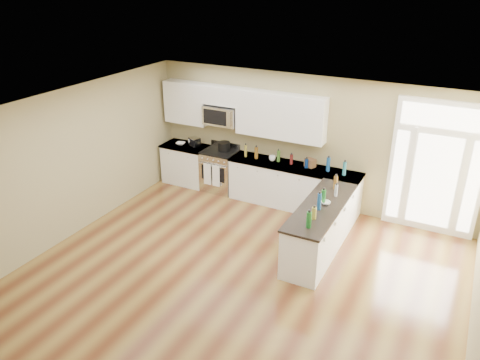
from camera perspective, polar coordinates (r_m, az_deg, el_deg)
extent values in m
plane|color=#5B2F19|center=(7.40, -3.33, -15.20)|extent=(8.00, 8.00, 0.00)
plane|color=#9B9062|center=(9.92, 8.26, 4.64)|extent=(7.00, 0.00, 7.00)
plane|color=#9B9062|center=(8.75, -23.75, -0.01)|extent=(0.00, 8.00, 8.00)
plane|color=white|center=(6.02, -3.98, 5.82)|extent=(8.00, 8.00, 0.00)
cube|color=white|center=(11.20, -6.52, 1.87)|extent=(1.06, 0.62, 0.90)
cube|color=black|center=(11.36, -6.43, 0.01)|extent=(1.02, 0.52, 0.10)
cube|color=black|center=(11.03, -6.64, 4.13)|extent=(1.10, 0.66, 0.04)
cube|color=white|center=(10.06, 6.51, -0.84)|extent=(2.81, 0.62, 0.90)
cube|color=black|center=(10.23, 6.41, -2.87)|extent=(2.77, 0.52, 0.10)
cube|color=black|center=(9.87, 6.64, 1.63)|extent=(2.85, 0.66, 0.04)
cube|color=white|center=(8.53, 9.73, -5.94)|extent=(0.65, 2.28, 0.90)
cube|color=black|center=(8.74, 9.55, -8.21)|extent=(0.61, 2.18, 0.10)
cube|color=black|center=(8.31, 9.96, -3.14)|extent=(0.69, 2.32, 0.04)
cube|color=white|center=(10.85, -6.51, 9.36)|extent=(1.04, 0.33, 0.95)
cube|color=white|center=(9.80, 4.95, 7.79)|extent=(1.94, 0.33, 0.95)
cube|color=white|center=(10.31, -2.19, 10.28)|extent=(0.82, 0.33, 0.40)
cube|color=silver|center=(10.40, -2.25, 7.88)|extent=(0.78, 0.40, 0.42)
cube|color=black|center=(10.25, -3.11, 7.63)|extent=(0.56, 0.01, 0.32)
cube|color=white|center=(9.47, 22.79, 1.29)|extent=(1.70, 0.08, 2.60)
cube|color=white|center=(9.52, 22.52, -0.20)|extent=(0.78, 0.02, 1.80)
cube|color=white|center=(9.57, 18.64, 0.55)|extent=(0.22, 0.02, 1.80)
cube|color=white|center=(9.51, 26.42, -0.95)|extent=(0.22, 0.02, 1.80)
cube|color=white|center=(9.11, 23.77, 6.97)|extent=(1.50, 0.02, 0.40)
cube|color=silver|center=(10.75, -2.48, 1.08)|extent=(0.76, 0.62, 0.92)
cube|color=black|center=(10.58, -2.52, 3.45)|extent=(0.76, 0.60, 0.03)
cube|color=silver|center=(10.79, -1.74, 4.33)|extent=(0.76, 0.04, 0.14)
cube|color=black|center=(10.48, -3.33, 0.78)|extent=(0.58, 0.01, 0.34)
cylinder|color=silver|center=(10.37, -3.43, 1.84)|extent=(0.70, 0.02, 0.02)
cube|color=white|center=(10.52, -3.99, 0.73)|extent=(0.18, 0.02, 0.50)
cube|color=white|center=(10.41, -2.95, 0.51)|extent=(0.18, 0.02, 0.50)
cylinder|color=black|center=(10.58, -1.97, 4.17)|extent=(0.28, 0.28, 0.21)
cube|color=silver|center=(10.92, -5.56, 4.64)|extent=(0.29, 0.26, 0.21)
cube|color=brown|center=(9.83, 8.55, 2.10)|extent=(0.25, 0.22, 0.17)
imported|color=white|center=(11.08, -7.26, 4.43)|extent=(0.25, 0.25, 0.05)
imported|color=white|center=(8.33, 10.42, -2.75)|extent=(0.17, 0.17, 0.05)
imported|color=white|center=(10.06, 3.95, 2.67)|extent=(0.18, 0.18, 0.11)
cylinder|color=#19591E|center=(8.35, 10.14, -1.95)|extent=(0.08, 0.08, 0.24)
cylinder|color=navy|center=(8.07, 9.63, -2.62)|extent=(0.07, 0.07, 0.30)
cylinder|color=brown|center=(8.91, 11.57, -0.29)|extent=(0.08, 0.08, 0.25)
cylinder|color=olive|center=(10.23, 0.69, 3.57)|extent=(0.06, 0.06, 0.27)
cylinder|color=#26727F|center=(9.53, 12.61, 1.37)|extent=(0.07, 0.07, 0.28)
cylinder|color=#591919|center=(9.90, 6.29, 2.52)|extent=(0.06, 0.06, 0.21)
cylinder|color=#B2B2B7|center=(8.63, 11.63, -1.27)|extent=(0.06, 0.06, 0.22)
cylinder|color=navy|center=(9.77, 8.11, 2.02)|extent=(0.07, 0.07, 0.19)
cylinder|color=#3F7226|center=(10.01, 4.73, 2.94)|extent=(0.07, 0.07, 0.25)
cylinder|color=#19591E|center=(7.51, 8.39, -4.82)|extent=(0.09, 0.09, 0.27)
cylinder|color=navy|center=(9.65, 10.71, 1.89)|extent=(0.08, 0.08, 0.29)
cylinder|color=brown|center=(10.15, 1.99, 3.33)|extent=(0.08, 0.08, 0.26)
cylinder|color=olive|center=(7.79, 9.01, -4.02)|extent=(0.08, 0.08, 0.21)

